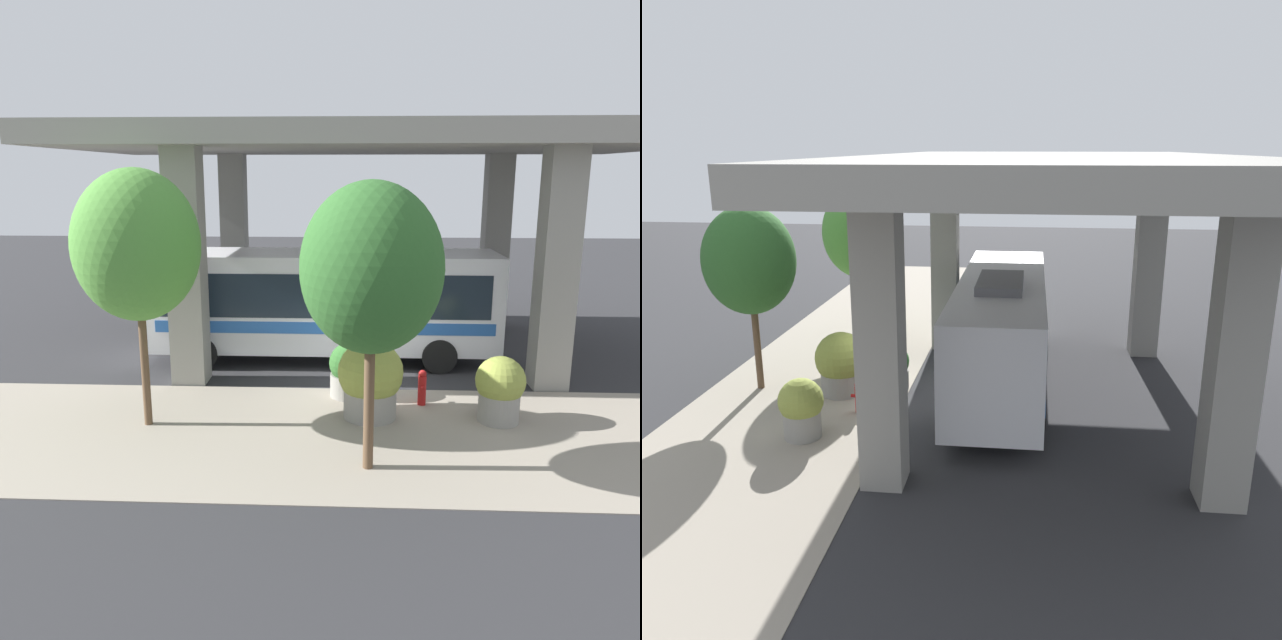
# 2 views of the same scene
# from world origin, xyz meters

# --- Properties ---
(ground_plane) EXTENTS (80.00, 80.00, 0.00)m
(ground_plane) POSITION_xyz_m (0.00, 0.00, 0.00)
(ground_plane) COLOR #2D2D30
(ground_plane) RESTS_ON ground
(sidewalk_strip) EXTENTS (6.00, 40.00, 0.02)m
(sidewalk_strip) POSITION_xyz_m (-3.00, 0.00, 0.01)
(sidewalk_strip) COLOR gray
(sidewalk_strip) RESTS_ON ground
(overpass) EXTENTS (9.40, 17.62, 6.86)m
(overpass) POSITION_xyz_m (4.00, 0.00, 5.98)
(overpass) COLOR gray
(overpass) RESTS_ON ground
(bus) EXTENTS (2.60, 10.18, 3.54)m
(bus) POSITION_xyz_m (2.69, 1.23, 1.92)
(bus) COLOR silver
(bus) RESTS_ON ground
(fire_hydrant) EXTENTS (0.42, 0.20, 0.91)m
(fire_hydrant) POSITION_xyz_m (-1.06, -1.30, 0.46)
(fire_hydrant) COLOR #B21919
(fire_hydrant) RESTS_ON ground
(planter_front) EXTENTS (1.52, 1.52, 1.87)m
(planter_front) POSITION_xyz_m (-1.92, -0.01, 0.94)
(planter_front) COLOR gray
(planter_front) RESTS_ON ground
(planter_middle) EXTENTS (1.12, 1.12, 1.56)m
(planter_middle) POSITION_xyz_m (-2.05, -2.94, 0.81)
(planter_middle) COLOR gray
(planter_middle) RESTS_ON ground
(planter_back) EXTENTS (1.06, 1.06, 1.43)m
(planter_back) POSITION_xyz_m (-0.53, 0.47, 0.70)
(planter_back) COLOR gray
(planter_back) RESTS_ON ground
(street_tree_near) EXTENTS (2.71, 2.71, 5.72)m
(street_tree_near) POSITION_xyz_m (-2.59, 5.04, 4.08)
(street_tree_near) COLOR brown
(street_tree_near) RESTS_ON ground
(street_tree_far) EXTENTS (2.62, 2.62, 5.49)m
(street_tree_far) POSITION_xyz_m (-4.51, 0.11, 3.91)
(street_tree_far) COLOR brown
(street_tree_far) RESTS_ON ground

